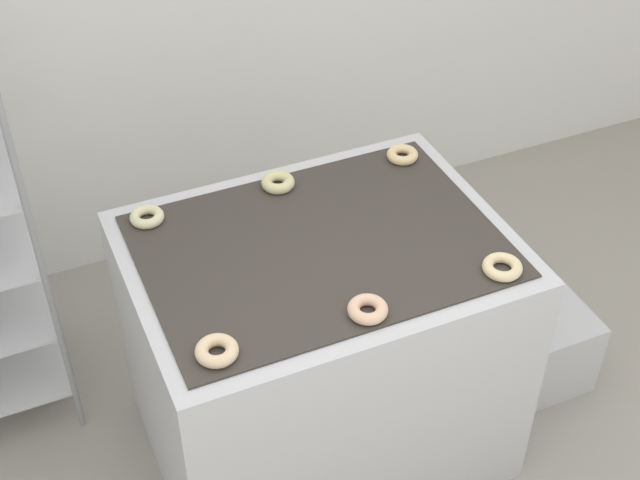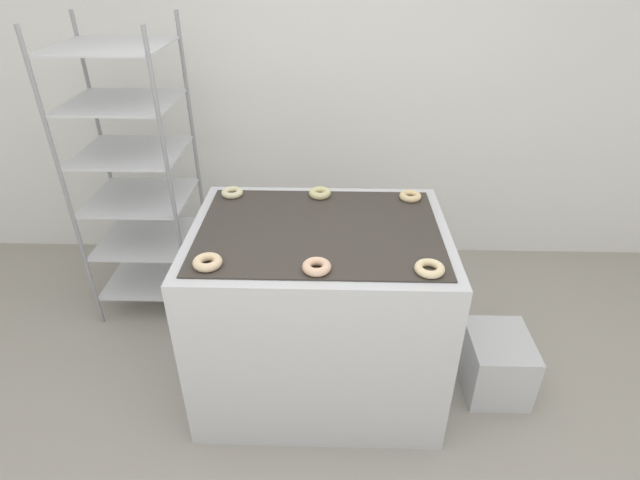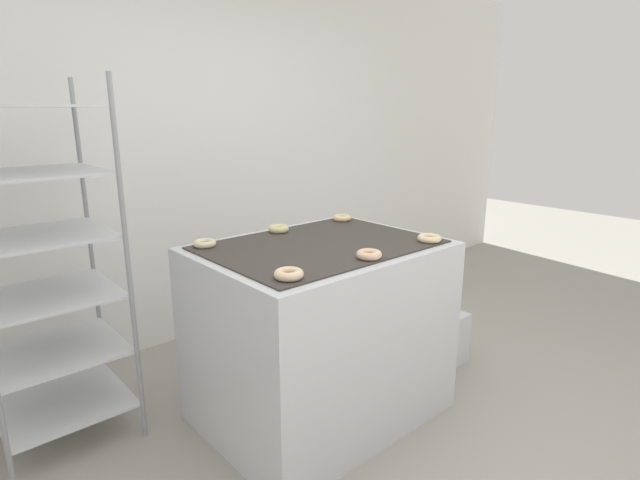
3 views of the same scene
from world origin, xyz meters
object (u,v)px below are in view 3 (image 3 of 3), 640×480
donut_near_right (429,238)px  donut_far_center (279,229)px  donut_far_left (205,243)px  fryer_machine (320,331)px  glaze_bin (431,335)px  donut_far_right (342,218)px  baking_rack_cart (44,267)px  donut_near_left (289,274)px  donut_near_center (368,255)px

donut_near_right → donut_far_center: size_ratio=1.07×
donut_far_left → donut_far_center: (0.47, 0.00, 0.00)m
fryer_machine → glaze_bin: bearing=-2.4°
donut_far_right → baking_rack_cart: bearing=166.4°
donut_near_left → donut_far_center: size_ratio=1.06×
donut_near_left → donut_far_right: donut_near_left is taller
donut_near_center → donut_far_center: same height
glaze_bin → donut_far_center: 1.33m
fryer_machine → donut_far_left: bearing=144.0°
donut_far_center → donut_far_right: 0.48m
donut_near_center → donut_near_right: size_ratio=0.97×
fryer_machine → donut_near_center: size_ratio=10.21×
donut_far_right → donut_near_right: bearing=-90.5°
donut_near_left → donut_far_center: (0.45, 0.67, -0.00)m
donut_near_center → donut_far_right: bearing=54.8°
donut_near_center → fryer_machine: bearing=89.2°
donut_near_center → donut_far_left: donut_near_center is taller
baking_rack_cart → donut_near_center: (1.13, -1.06, 0.08)m
fryer_machine → baking_rack_cart: baking_rack_cart is taller
glaze_bin → donut_near_right: (-0.50, -0.30, 0.82)m
donut_far_center → donut_near_right: bearing=-55.8°
donut_near_right → glaze_bin: bearing=31.0°
donut_near_left → donut_near_right: 0.92m
fryer_machine → donut_near_left: donut_near_left is taller
baking_rack_cart → donut_near_right: baking_rack_cart is taller
donut_near_center → donut_far_center: bearing=90.2°
donut_far_right → donut_far_center: bearing=177.5°
donut_near_left → donut_near_center: donut_near_left is taller
baking_rack_cart → donut_far_right: bearing=-13.6°
glaze_bin → donut_near_right: size_ratio=3.12×
donut_near_center → donut_far_left: bearing=124.2°
fryer_machine → donut_near_center: (-0.00, -0.35, 0.51)m
glaze_bin → donut_near_right: 1.01m
donut_near_center → donut_far_left: (-0.47, 0.69, -0.00)m
glaze_bin → donut_far_center: donut_far_center is taller
donut_near_left → donut_far_left: 0.67m
baking_rack_cart → donut_far_left: bearing=-29.4°
donut_near_right → donut_far_center: (-0.47, 0.69, 0.00)m
fryer_machine → donut_far_left: size_ratio=10.84×
donut_near_right → donut_far_left: (-0.94, 0.69, -0.00)m
donut_far_left → donut_far_right: donut_far_right is taller
donut_near_right → donut_far_right: bearing=89.5°
fryer_machine → donut_near_left: (-0.46, -0.33, 0.51)m
fryer_machine → donut_far_center: (-0.01, 0.35, 0.51)m
glaze_bin → donut_near_center: (-0.97, -0.30, 0.82)m
donut_near_center → donut_near_right: (0.47, 0.00, -0.00)m
donut_near_right → fryer_machine: bearing=143.4°
baking_rack_cart → fryer_machine: bearing=-32.3°
glaze_bin → donut_far_left: size_ratio=3.42×
fryer_machine → donut_far_left: donut_far_left is taller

